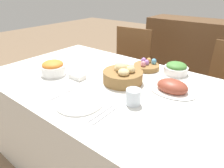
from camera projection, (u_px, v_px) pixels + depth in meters
ground_plane at (119, 168)px, 1.58m from camera, size 12.00×12.00×0.00m
dining_table at (120, 132)px, 1.42m from camera, size 1.88×1.02×0.73m
chair_far_left at (127, 67)px, 2.22m from camera, size 0.46×0.46×0.90m
sideboard at (191, 58)px, 2.53m from camera, size 1.10×0.44×0.95m
bread_basket at (123, 75)px, 1.28m from camera, size 0.26×0.26×0.13m
egg_basket at (147, 66)px, 1.51m from camera, size 0.19×0.19×0.08m
ham_platter at (172, 87)px, 1.18m from camera, size 0.28×0.20×0.08m
green_salad_bowl at (176, 68)px, 1.42m from camera, size 0.17×0.17×0.09m
carrot_bowl at (53, 68)px, 1.40m from camera, size 0.17×0.17×0.10m
dinner_plate at (79, 103)px, 1.07m from camera, size 0.25×0.25×0.01m
fork at (61, 95)px, 1.15m from camera, size 0.01×0.18×0.00m
knife at (101, 113)px, 0.98m from camera, size 0.01×0.18×0.00m
spoon at (105, 116)px, 0.97m from camera, size 0.01×0.18×0.00m
drinking_cup at (133, 97)px, 1.05m from camera, size 0.08×0.08×0.09m
butter_dish at (77, 76)px, 1.35m from camera, size 0.11×0.07×0.03m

